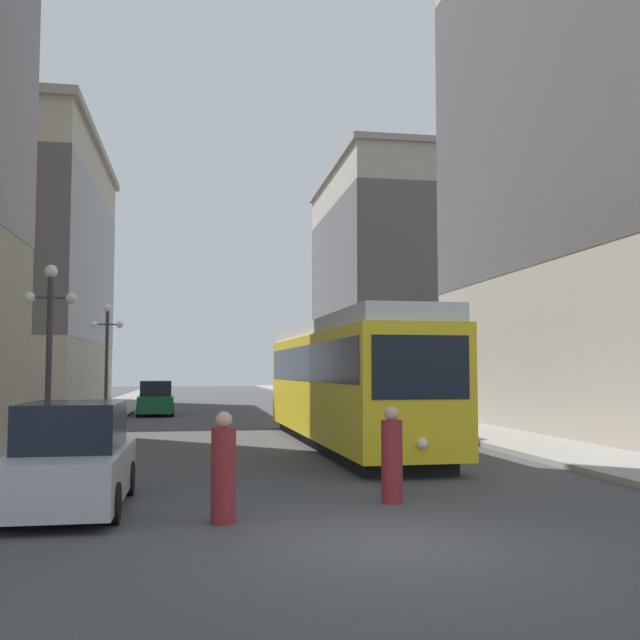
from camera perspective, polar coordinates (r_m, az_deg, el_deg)
ground_plane at (r=10.44m, az=5.79°, el=-17.08°), size 200.00×200.00×0.00m
sidewalk_left at (r=50.10m, az=-15.41°, el=-6.44°), size 3.13×120.00×0.15m
sidewalk_right at (r=50.91m, az=2.08°, el=-6.54°), size 3.13×120.00×0.15m
streetcar at (r=23.06m, az=1.92°, el=-4.63°), size 2.98×14.96×3.89m
transit_bus at (r=39.42m, az=1.23°, el=-4.57°), size 2.71×11.24×3.45m
parked_car_left_near at (r=39.91m, az=-12.71°, el=-6.05°), size 2.03×4.57×1.82m
parked_car_left_mid at (r=13.43m, az=-18.83°, el=-10.29°), size 1.89×4.28×1.82m
parked_car_right_far at (r=25.64m, az=7.35°, el=-7.34°), size 2.02×4.58×1.82m
pedestrian_crossing_near at (r=13.45m, az=5.64°, el=-10.65°), size 0.39×0.39×1.72m
pedestrian_crossing_far at (r=11.72m, az=-7.55°, el=-11.61°), size 0.39×0.39×1.73m
lamp_post_left_near at (r=21.40m, az=-20.36°, el=-0.55°), size 1.41×0.36×5.14m
lamp_post_left_far at (r=34.37m, az=-16.31°, el=-1.75°), size 1.41×0.36×5.23m
building_right_corner at (r=67.09m, az=6.26°, el=3.06°), size 13.40×22.26×20.49m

